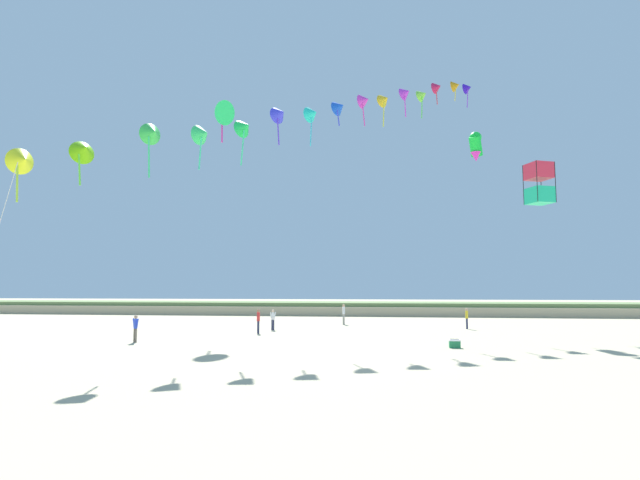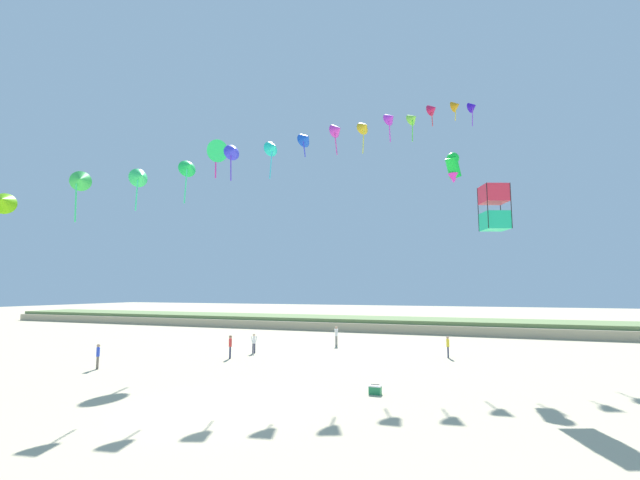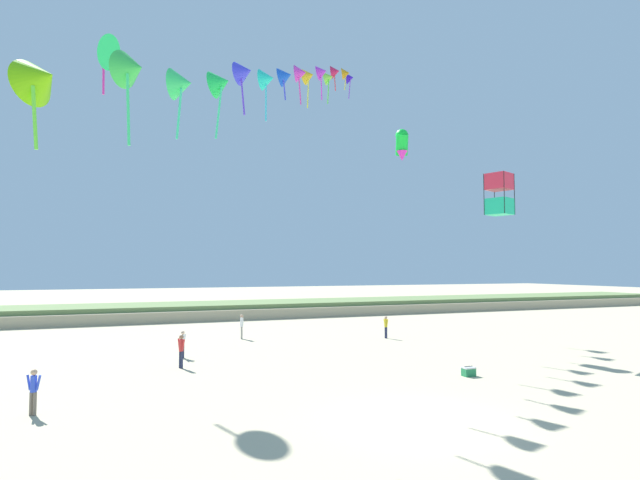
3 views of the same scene
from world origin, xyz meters
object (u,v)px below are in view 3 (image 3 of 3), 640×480
object	(u,v)px
person_far_left	(33,389)
large_kite_low_lead	(499,194)
person_mid_center	(386,325)
beach_cooler	(469,371)
large_kite_mid_trail	(402,144)
large_kite_high_solo	(104,52)
person_far_right	(242,325)
person_near_left	(183,342)
person_near_right	(181,349)

from	to	relation	value
person_far_left	large_kite_low_lead	bearing A→B (deg)	9.88
person_mid_center	beach_cooler	distance (m)	12.86
large_kite_low_lead	large_kite_mid_trail	bearing A→B (deg)	108.59
large_kite_low_lead	large_kite_high_solo	distance (m)	24.30
person_mid_center	person_far_right	size ratio (longest dim) A/B	0.91
person_near_left	large_kite_mid_trail	xyz separation A→B (m)	(15.42, 1.93, 13.20)
person_far_right	large_kite_mid_trail	distance (m)	17.45
large_kite_mid_trail	beach_cooler	xyz separation A→B (m)	(-3.42, -11.59, -13.87)
person_near_right	person_far_left	bearing A→B (deg)	-130.30
person_far_left	person_mid_center	bearing A→B (deg)	31.09
person_near_right	large_kite_mid_trail	world-z (taller)	large_kite_mid_trail
large_kite_mid_trail	large_kite_high_solo	size ratio (longest dim) A/B	0.66
person_far_left	person_far_right	bearing A→B (deg)	55.94
person_far_right	person_far_left	bearing A→B (deg)	-124.06
person_near_left	person_far_right	xyz separation A→B (m)	(4.75, 6.38, 0.13)
person_far_left	person_far_right	size ratio (longest dim) A/B	0.90
person_near_left	large_kite_high_solo	distance (m)	16.89
person_far_left	person_near_right	bearing A→B (deg)	49.70
person_near_left	large_kite_high_solo	xyz separation A→B (m)	(-4.45, 0.61, 16.28)
person_far_left	large_kite_mid_trail	size ratio (longest dim) A/B	0.68
person_far_right	beach_cooler	distance (m)	17.62
person_near_right	person_far_left	world-z (taller)	person_near_right
person_far_right	large_kite_low_lead	size ratio (longest dim) A/B	0.70
large_kite_low_lead	large_kite_high_solo	world-z (taller)	large_kite_high_solo
person_near_left	person_far_right	distance (m)	7.96
large_kite_low_lead	large_kite_mid_trail	xyz separation A→B (m)	(-2.42, 7.20, 4.58)
person_far_right	beach_cooler	world-z (taller)	person_far_right
person_mid_center	large_kite_high_solo	world-z (taller)	large_kite_high_solo
person_mid_center	person_far_left	world-z (taller)	person_mid_center
large_kite_high_solo	person_far_left	bearing A→B (deg)	-98.38
person_near_left	person_mid_center	xyz separation A→B (m)	(14.54, 2.92, 0.04)
person_far_right	large_kite_mid_trail	bearing A→B (deg)	-22.67
person_near_right	person_far_right	bearing A→B (deg)	61.01
beach_cooler	person_near_right	bearing A→B (deg)	151.17
person_far_left	large_kite_low_lead	world-z (taller)	large_kite_low_lead
person_near_left	large_kite_low_lead	size ratio (longest dim) A/B	0.61
person_far_left	beach_cooler	distance (m)	17.94
beach_cooler	person_far_right	bearing A→B (deg)	114.30
beach_cooler	large_kite_mid_trail	bearing A→B (deg)	73.56
person_near_left	person_near_right	size ratio (longest dim) A/B	0.91
person_far_right	beach_cooler	size ratio (longest dim) A/B	3.03
person_mid_center	large_kite_low_lead	distance (m)	12.32
person_near_right	beach_cooler	xyz separation A→B (m)	(12.36, -6.81, -0.75)
person_near_right	person_mid_center	world-z (taller)	person_near_right
person_near_right	person_far_left	xyz separation A→B (m)	(-5.56, -6.56, -0.06)
person_near_right	large_kite_mid_trail	xyz separation A→B (m)	(15.78, 4.79, 13.11)
person_far_right	large_kite_high_solo	distance (m)	19.47
large_kite_low_lead	beach_cooler	bearing A→B (deg)	-143.09
person_mid_center	person_far_right	distance (m)	10.38
person_far_left	beach_cooler	world-z (taller)	person_far_left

